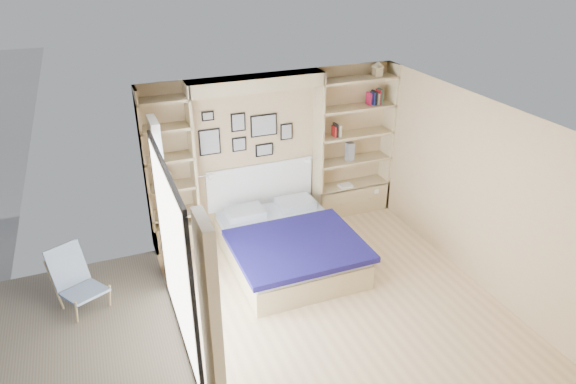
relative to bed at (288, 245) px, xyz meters
name	(u,v)px	position (x,y,z in m)	size (l,w,h in m)	color
ground	(333,299)	(0.23, -1.04, -0.28)	(4.50, 4.50, 0.00)	#E0BD88
room_shell	(265,183)	(-0.16, 0.48, 0.80)	(4.50, 4.50, 4.50)	tan
bed	(288,245)	(0.00, 0.00, 0.00)	(1.75, 2.29, 1.07)	tan
photo_gallery	(245,134)	(-0.22, 1.18, 1.33)	(1.48, 0.02, 0.82)	black
reading_lamps	(260,168)	(-0.07, 0.96, 0.82)	(1.92, 0.12, 0.15)	silver
shelf_decor	(342,118)	(1.33, 1.03, 1.43)	(3.48, 0.23, 2.03)	#A51E1E
deck	(35,377)	(-3.37, -1.04, -0.28)	(3.20, 4.00, 0.05)	#736655
deck_chair	(76,280)	(-2.85, 0.09, 0.10)	(0.75, 0.90, 0.79)	tan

